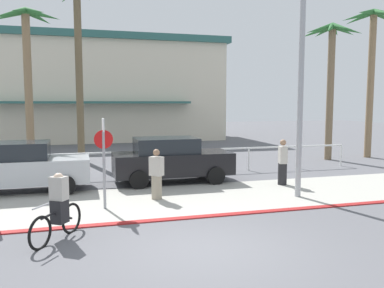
{
  "coord_description": "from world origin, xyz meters",
  "views": [
    {
      "loc": [
        -2.4,
        -7.55,
        3.01
      ],
      "look_at": [
        1.42,
        6.0,
        1.53
      ],
      "focal_mm": 37.26,
      "sensor_mm": 36.0,
      "label": 1
    }
  ],
  "objects_px": {
    "stop_sign_bike_lane": "(104,150)",
    "palm_tree_2": "(78,38)",
    "cyclist_black_0": "(58,208)",
    "car_silver_1": "(19,167)",
    "streetlight_curb": "(306,60)",
    "palm_tree_1": "(27,49)",
    "palm_tree_3": "(331,57)",
    "palm_tree_4": "(372,48)",
    "car_black_2": "(171,159)",
    "pedestrian_1": "(283,164)",
    "pedestrian_0": "(157,177)"
  },
  "relations": [
    {
      "from": "streetlight_curb",
      "to": "car_silver_1",
      "type": "distance_m",
      "value": 9.84
    },
    {
      "from": "palm_tree_3",
      "to": "cyclist_black_0",
      "type": "relative_size",
      "value": 4.53
    },
    {
      "from": "palm_tree_2",
      "to": "palm_tree_3",
      "type": "relative_size",
      "value": 1.24
    },
    {
      "from": "palm_tree_2",
      "to": "palm_tree_3",
      "type": "bearing_deg",
      "value": -13.43
    },
    {
      "from": "streetlight_curb",
      "to": "car_black_2",
      "type": "relative_size",
      "value": 1.7
    },
    {
      "from": "palm_tree_1",
      "to": "cyclist_black_0",
      "type": "bearing_deg",
      "value": -80.94
    },
    {
      "from": "palm_tree_1",
      "to": "pedestrian_1",
      "type": "relative_size",
      "value": 4.36
    },
    {
      "from": "palm_tree_3",
      "to": "palm_tree_4",
      "type": "bearing_deg",
      "value": 4.19
    },
    {
      "from": "streetlight_curb",
      "to": "cyclist_black_0",
      "type": "relative_size",
      "value": 4.82
    },
    {
      "from": "pedestrian_1",
      "to": "palm_tree_2",
      "type": "bearing_deg",
      "value": 130.46
    },
    {
      "from": "palm_tree_2",
      "to": "car_black_2",
      "type": "height_order",
      "value": "palm_tree_2"
    },
    {
      "from": "car_black_2",
      "to": "pedestrian_0",
      "type": "height_order",
      "value": "car_black_2"
    },
    {
      "from": "palm_tree_4",
      "to": "car_silver_1",
      "type": "distance_m",
      "value": 18.32
    },
    {
      "from": "car_black_2",
      "to": "pedestrian_1",
      "type": "xyz_separation_m",
      "value": [
        3.78,
        -1.62,
        -0.1
      ]
    },
    {
      "from": "stop_sign_bike_lane",
      "to": "palm_tree_4",
      "type": "bearing_deg",
      "value": 25.76
    },
    {
      "from": "palm_tree_2",
      "to": "car_black_2",
      "type": "xyz_separation_m",
      "value": [
        3.24,
        -6.61,
        -5.32
      ]
    },
    {
      "from": "car_silver_1",
      "to": "streetlight_curb",
      "type": "bearing_deg",
      "value": -21.32
    },
    {
      "from": "cyclist_black_0",
      "to": "pedestrian_1",
      "type": "distance_m",
      "value": 8.47
    },
    {
      "from": "palm_tree_3",
      "to": "palm_tree_2",
      "type": "bearing_deg",
      "value": 166.57
    },
    {
      "from": "palm_tree_3",
      "to": "car_black_2",
      "type": "distance_m",
      "value": 10.91
    },
    {
      "from": "stop_sign_bike_lane",
      "to": "pedestrian_1",
      "type": "xyz_separation_m",
      "value": [
        6.42,
        1.58,
        -0.91
      ]
    },
    {
      "from": "stop_sign_bike_lane",
      "to": "palm_tree_2",
      "type": "height_order",
      "value": "palm_tree_2"
    },
    {
      "from": "stop_sign_bike_lane",
      "to": "car_silver_1",
      "type": "xyz_separation_m",
      "value": [
        -2.6,
        2.92,
        -0.81
      ]
    },
    {
      "from": "streetlight_curb",
      "to": "car_silver_1",
      "type": "relative_size",
      "value": 1.7
    },
    {
      "from": "palm_tree_2",
      "to": "palm_tree_1",
      "type": "bearing_deg",
      "value": -153.63
    },
    {
      "from": "streetlight_curb",
      "to": "palm_tree_3",
      "type": "xyz_separation_m",
      "value": [
        5.91,
        7.25,
        1.05
      ]
    },
    {
      "from": "palm_tree_4",
      "to": "pedestrian_1",
      "type": "xyz_separation_m",
      "value": [
        -8.11,
        -5.43,
        -5.13
      ]
    },
    {
      "from": "car_silver_1",
      "to": "pedestrian_0",
      "type": "distance_m",
      "value": 4.77
    },
    {
      "from": "palm_tree_3",
      "to": "palm_tree_1",
      "type": "bearing_deg",
      "value": 172.85
    },
    {
      "from": "stop_sign_bike_lane",
      "to": "cyclist_black_0",
      "type": "height_order",
      "value": "stop_sign_bike_lane"
    },
    {
      "from": "car_black_2",
      "to": "pedestrian_1",
      "type": "height_order",
      "value": "car_black_2"
    },
    {
      "from": "pedestrian_1",
      "to": "streetlight_curb",
      "type": "bearing_deg",
      "value": -101.74
    },
    {
      "from": "car_silver_1",
      "to": "pedestrian_0",
      "type": "xyz_separation_m",
      "value": [
        4.22,
        -2.24,
        -0.15
      ]
    },
    {
      "from": "streetlight_curb",
      "to": "car_silver_1",
      "type": "bearing_deg",
      "value": 158.68
    },
    {
      "from": "stop_sign_bike_lane",
      "to": "car_silver_1",
      "type": "height_order",
      "value": "stop_sign_bike_lane"
    },
    {
      "from": "car_silver_1",
      "to": "palm_tree_1",
      "type": "bearing_deg",
      "value": 92.71
    },
    {
      "from": "palm_tree_1",
      "to": "streetlight_curb",
      "type": "bearing_deg",
      "value": -45.74
    },
    {
      "from": "stop_sign_bike_lane",
      "to": "palm_tree_2",
      "type": "bearing_deg",
      "value": 93.44
    },
    {
      "from": "palm_tree_3",
      "to": "palm_tree_4",
      "type": "relative_size",
      "value": 0.89
    },
    {
      "from": "palm_tree_2",
      "to": "pedestrian_1",
      "type": "xyz_separation_m",
      "value": [
        7.01,
        -8.22,
        -5.42
      ]
    },
    {
      "from": "stop_sign_bike_lane",
      "to": "palm_tree_4",
      "type": "height_order",
      "value": "palm_tree_4"
    },
    {
      "from": "palm_tree_1",
      "to": "palm_tree_4",
      "type": "relative_size",
      "value": 0.92
    },
    {
      "from": "streetlight_curb",
      "to": "palm_tree_4",
      "type": "relative_size",
      "value": 0.95
    },
    {
      "from": "stop_sign_bike_lane",
      "to": "cyclist_black_0",
      "type": "relative_size",
      "value": 1.65
    },
    {
      "from": "stop_sign_bike_lane",
      "to": "streetlight_curb",
      "type": "height_order",
      "value": "streetlight_curb"
    },
    {
      "from": "palm_tree_4",
      "to": "pedestrian_0",
      "type": "xyz_separation_m",
      "value": [
        -12.91,
        -6.32,
        -5.18
      ]
    },
    {
      "from": "car_black_2",
      "to": "pedestrian_0",
      "type": "xyz_separation_m",
      "value": [
        -1.03,
        -2.51,
        -0.15
      ]
    },
    {
      "from": "palm_tree_2",
      "to": "car_silver_1",
      "type": "distance_m",
      "value": 8.93
    },
    {
      "from": "streetlight_curb",
      "to": "palm_tree_3",
      "type": "height_order",
      "value": "streetlight_curb"
    },
    {
      "from": "palm_tree_4",
      "to": "stop_sign_bike_lane",
      "type": "bearing_deg",
      "value": -154.24
    }
  ]
}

